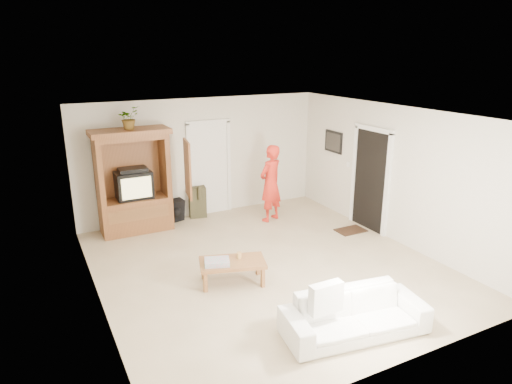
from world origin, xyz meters
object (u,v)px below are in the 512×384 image
sofa (355,314)px  armoire (135,188)px  coffee_table (232,264)px  man (271,183)px

sofa → armoire: bearing=117.2°
coffee_table → man: bearing=66.5°
man → armoire: bearing=-37.7°
armoire → coffee_table: armoire is taller
armoire → coffee_table: 3.11m
sofa → coffee_table: sofa is taller
armoire → sofa: 5.22m
man → coffee_table: (-1.91, -2.22, -0.50)m
armoire → coffee_table: (0.80, -2.95, -0.58)m
man → coffee_table: 2.97m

